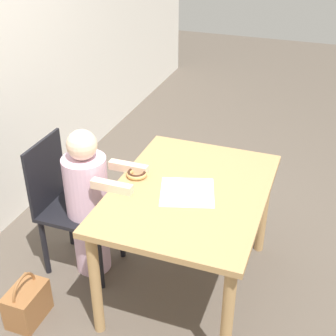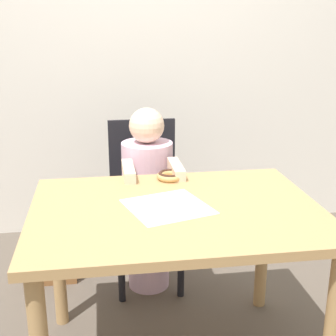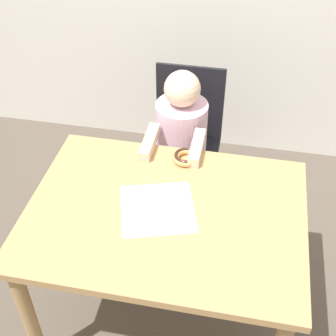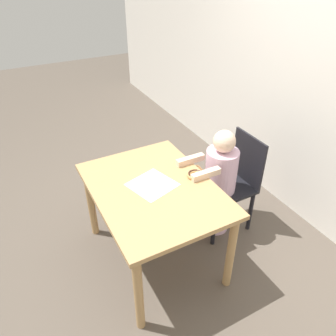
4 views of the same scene
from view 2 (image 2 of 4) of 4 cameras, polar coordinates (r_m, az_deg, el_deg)
wall_back at (r=3.13m, az=-3.55°, el=14.66°), size 8.00×0.05×2.50m
dining_table at (r=1.85m, az=1.00°, el=-7.66°), size 1.12×0.83×0.72m
chair at (r=2.60m, az=-2.78°, el=-3.99°), size 0.38×0.45×0.88m
child_figure at (r=2.46m, az=-2.47°, el=-4.14°), size 0.27×0.48×0.99m
donut at (r=2.11m, az=0.28°, el=-0.90°), size 0.12×0.12×0.03m
napkin at (r=1.81m, az=-0.04°, el=-4.73°), size 0.36×0.36×0.00m
handbag at (r=2.76m, az=-13.74°, el=-10.81°), size 0.25×0.17×0.32m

